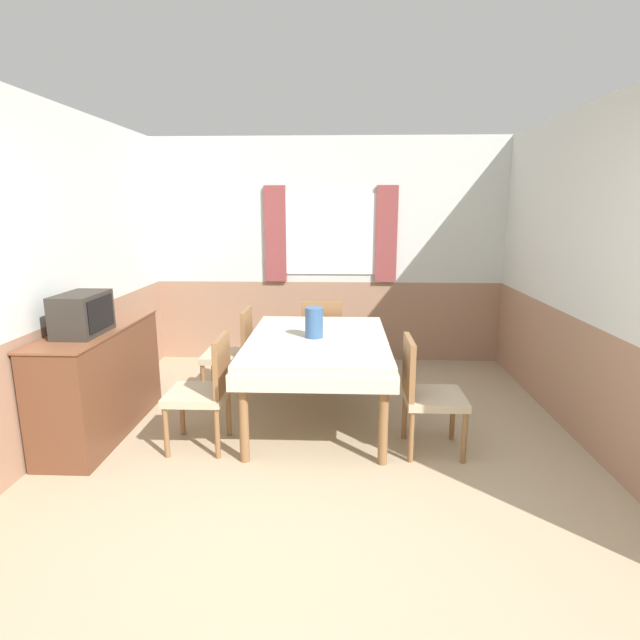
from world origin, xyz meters
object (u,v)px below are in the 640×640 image
Objects in this scene: chair_left_near at (206,388)px; sideboard at (100,379)px; chair_right_near at (426,391)px; tv at (82,314)px; chair_head_window at (322,337)px; dining_table at (318,349)px; vase at (314,323)px; chair_left_far at (234,350)px.

sideboard is at bearing 76.10° from chair_left_near.
tv is (-2.56, 0.02, 0.56)m from chair_right_near.
chair_head_window is at bearing 41.95° from tv.
chair_left_near is (-0.83, -0.51, -0.17)m from dining_table.
dining_table is at bearing 9.06° from sideboard.
vase is (-0.03, 0.00, 0.23)m from dining_table.
chair_left_near is 0.95m from sideboard.
vase is at bearing 16.16° from tv.
chair_left_far is 1.00m from chair_head_window.
dining_table is 1.89× the size of chair_head_window.
vase is at bearing -120.65° from chair_right_near.
tv is (0.02, -0.21, 0.59)m from sideboard.
dining_table is 1.89× the size of chair_right_near.
chair_left_far and chair_right_near have the same top height.
chair_head_window is (0.83, 0.55, 0.00)m from chair_left_far.
vase is at bearing -122.47° from chair_left_far.
chair_right_near is at bearing -31.53° from dining_table.
tv reaches higher than chair_left_near.
sideboard is at bearing -170.94° from dining_table.
sideboard is at bearing 96.44° from tv.
chair_head_window is 3.44× the size of vase.
chair_left_far and chair_head_window have the same top height.
sideboard reaches higher than chair_left_near.
tv is (-0.90, -1.00, 0.56)m from chair_left_far.
sideboard is at bearing -95.07° from chair_right_near.
dining_table is at bearing -58.47° from chair_left_near.
vase reaches higher than dining_table.
chair_head_window is at bearing -152.19° from chair_right_near.
chair_left_far is 1.22m from sideboard.
tv is at bearing -90.37° from chair_right_near.
chair_left_far is 0.61× the size of sideboard.
chair_left_far is 1.46m from tv.
chair_left_near is at bearing -13.90° from sideboard.
dining_table is 1.89× the size of chair_left_near.
dining_table is 1.89× the size of chair_left_far.
chair_head_window is at bearing 88.37° from vase.
sideboard is at bearing 130.42° from chair_left_far.
chair_head_window is at bearing 37.43° from sideboard.
chair_left_near is 1.02m from chair_left_far.
sideboard is 1.80m from vase.
vase is (1.73, 0.28, 0.43)m from sideboard.
sideboard reaches higher than chair_head_window.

